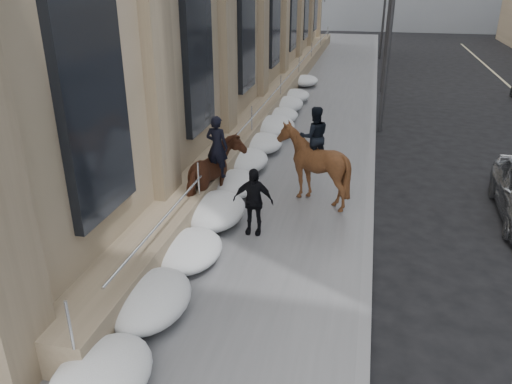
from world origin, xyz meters
The scene contains 9 objects.
ground centered at (0.00, 0.00, 0.00)m, with size 140.00×140.00×0.00m, color black.
sidewalk centered at (0.00, 10.00, 0.06)m, with size 5.00×80.00×0.12m, color #59595C.
curb centered at (2.62, 10.00, 0.06)m, with size 0.24×80.00×0.12m, color slate.
streetlight_mid centered at (2.74, 14.00, 4.58)m, with size 1.71×0.24×8.00m.
traffic_signal centered at (2.07, 22.00, 4.00)m, with size 4.10×0.22×6.00m.
snow_bank centered at (-1.42, 8.11, 0.47)m, with size 1.70×18.10×0.76m.
mounted_horse_left centered at (-1.64, 4.91, 1.16)m, with size 1.39×2.44×2.64m.
mounted_horse_right centered at (0.91, 6.06, 1.31)m, with size 2.34×2.48×2.76m.
pedestrian centered at (-0.28, 3.72, 1.00)m, with size 1.03×0.43×1.75m, color black.
Camera 1 is at (2.30, -7.30, 6.24)m, focal length 35.00 mm.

